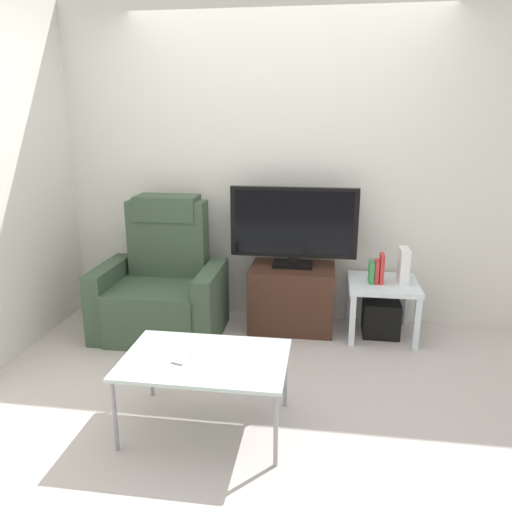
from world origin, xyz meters
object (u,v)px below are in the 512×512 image
object	(u,v)px
book_leftmost	(371,272)
book_middle	(376,271)
book_rightmost	(382,268)
game_console	(404,266)
side_table	(383,290)
recliner_armchair	(162,287)
tv_stand	(292,297)
cell_phone	(184,358)
subwoofer_box	(381,317)
coffee_table	(205,362)
television	(294,225)

from	to	relation	value
book_leftmost	book_middle	xyz separation A→B (m)	(0.04, 0.00, 0.01)
book_rightmost	book_leftmost	bearing A→B (deg)	180.00
book_leftmost	game_console	size ratio (longest dim) A/B	0.62
side_table	game_console	distance (m)	0.25
side_table	book_leftmost	bearing A→B (deg)	-168.69
recliner_armchair	game_console	xyz separation A→B (m)	(1.90, 0.18, 0.21)
tv_stand	cell_phone	size ratio (longest dim) A/B	4.52
subwoofer_box	side_table	bearing A→B (deg)	-135.00
tv_stand	book_leftmost	world-z (taller)	book_leftmost
tv_stand	game_console	world-z (taller)	game_console
subwoofer_box	game_console	world-z (taller)	game_console
tv_stand	game_console	bearing A→B (deg)	-1.73
tv_stand	book_middle	distance (m)	0.71
book_middle	coffee_table	xyz separation A→B (m)	(-1.03, -1.39, -0.13)
cell_phone	game_console	bearing A→B (deg)	61.05
tv_stand	book_middle	world-z (taller)	book_middle
book_leftmost	coffee_table	distance (m)	1.71
side_table	book_middle	bearing A→B (deg)	-161.89
tv_stand	book_leftmost	bearing A→B (deg)	-5.17
coffee_table	side_table	bearing A→B (deg)	52.40
tv_stand	recliner_armchair	xyz separation A→B (m)	(-1.03, -0.20, 0.11)
television	book_rightmost	xyz separation A→B (m)	(0.70, -0.08, -0.31)
book_rightmost	game_console	size ratio (longest dim) A/B	0.85
book_middle	game_console	size ratio (longest dim) A/B	0.66
cell_phone	book_leftmost	bearing A→B (deg)	66.13
subwoofer_box	book_middle	size ratio (longest dim) A/B	1.57
television	book_rightmost	bearing A→B (deg)	-6.17
side_table	subwoofer_box	world-z (taller)	side_table
recliner_armchair	coffee_table	size ratio (longest dim) A/B	1.20
book_leftmost	recliner_armchair	bearing A→B (deg)	-174.90
subwoofer_box	book_leftmost	bearing A→B (deg)	-168.69
side_table	game_console	world-z (taller)	game_console
television	coffee_table	distance (m)	1.58
subwoofer_box	game_console	xyz separation A→B (m)	(0.15, 0.01, 0.44)
book_middle	television	bearing A→B (deg)	173.49
tv_stand	subwoofer_box	xyz separation A→B (m)	(0.72, -0.04, -0.12)
book_leftmost	book_rightmost	bearing A→B (deg)	0.00
side_table	coffee_table	bearing A→B (deg)	-127.60
television	game_console	world-z (taller)	television
subwoofer_box	book_rightmost	bearing A→B (deg)	-139.81
side_table	book_leftmost	world-z (taller)	book_leftmost
book_middle	book_rightmost	distance (m)	0.05
side_table	book_leftmost	size ratio (longest dim) A/B	3.17
game_console	side_table	bearing A→B (deg)	-176.05
book_leftmost	subwoofer_box	bearing A→B (deg)	11.31
recliner_armchair	book_middle	xyz separation A→B (m)	(1.69, 0.15, 0.16)
television	book_middle	world-z (taller)	television
television	book_leftmost	xyz separation A→B (m)	(0.62, -0.08, -0.34)
coffee_table	cell_phone	bearing A→B (deg)	-167.59
side_table	game_console	bearing A→B (deg)	3.95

